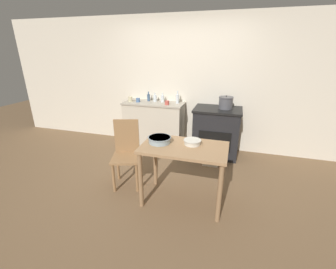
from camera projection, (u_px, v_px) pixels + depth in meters
ground_plane at (159, 181)px, 3.49m from camera, size 14.00×14.00×0.00m
wall_back at (184, 84)px, 4.46m from camera, size 8.00×0.07×2.55m
counter_cabinet at (154, 125)px, 4.64m from camera, size 1.22×0.52×0.93m
stove at (216, 132)px, 4.25m from camera, size 0.86×0.65×0.92m
work_table at (184, 156)px, 2.83m from camera, size 1.07×0.64×0.80m
chair at (127, 152)px, 3.30m from camera, size 0.50×0.50×0.98m
flour_sack at (211, 157)px, 3.95m from camera, size 0.26×0.18×0.30m
stock_pot at (226, 103)px, 4.03m from camera, size 0.26×0.26×0.24m
mixing_bowl_large at (192, 142)px, 2.83m from camera, size 0.22×0.22×0.06m
mixing_bowl_small at (160, 139)px, 2.88m from camera, size 0.30×0.30×0.08m
bottle_far_left at (155, 98)px, 4.52m from camera, size 0.07×0.07×0.17m
bottle_left at (149, 97)px, 4.58m from camera, size 0.06×0.06×0.19m
bottle_mid_left at (163, 99)px, 4.49m from camera, size 0.07×0.07×0.18m
bottle_center_left at (178, 99)px, 4.37m from camera, size 0.07×0.07×0.24m
cup_center at (138, 100)px, 4.50m from camera, size 0.08×0.08×0.08m
cup_center_right at (130, 99)px, 4.53m from camera, size 0.08×0.08×0.10m
cup_mid_right at (167, 103)px, 4.28m from camera, size 0.09×0.09×0.08m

